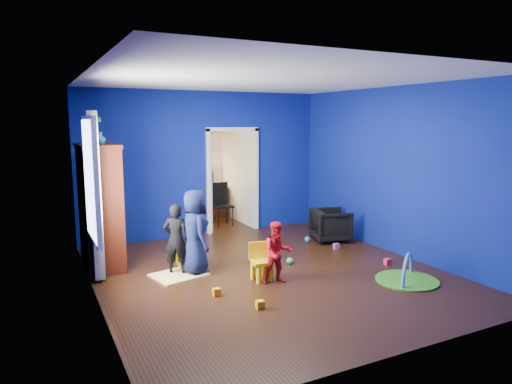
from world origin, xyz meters
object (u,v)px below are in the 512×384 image
tv_armoire (100,206)px  crt_tv (103,203)px  kid_chair (262,264)px  armchair (331,225)px  play_mat (407,280)px  vase (99,138)px  study_desk (207,202)px  hopper_ball (187,257)px  child_navy (195,232)px  toddler_red (278,253)px  folding_chair (223,205)px  child_black (176,239)px

tv_armoire → crt_tv: tv_armoire is taller
crt_tv → kid_chair: size_ratio=1.40×
armchair → play_mat: size_ratio=0.76×
vase → tv_armoire: size_ratio=0.10×
vase → study_desk: (2.82, 3.05, -1.68)m
play_mat → hopper_ball: bearing=143.8°
child_navy → toddler_red: size_ratio=1.44×
kid_chair → study_desk: (0.84, 4.48, 0.12)m
toddler_red → folding_chair: 3.78m
folding_chair → play_mat: bearing=-77.0°
child_black → child_navy: bearing=-166.5°
armchair → vase: size_ratio=3.64×
kid_chair → child_black: bearing=151.6°
tv_armoire → toddler_red: bearing=-42.0°
toddler_red → vase: size_ratio=4.77×
hopper_ball → study_desk: 3.87m
child_black → tv_armoire: bearing=-13.1°
child_black → armchair: bearing=-139.7°
armchair → kid_chair: size_ratio=1.37×
armchair → crt_tv: 4.23m
toddler_red → tv_armoire: size_ratio=0.46×
child_black → crt_tv: size_ratio=1.55×
child_navy → kid_chair: bearing=-134.2°
tv_armoire → hopper_ball: tv_armoire is taller
child_black → toddler_red: size_ratio=1.21×
crt_tv → hopper_ball: 1.58m
study_desk → kid_chair: bearing=-100.6°
child_black → study_desk: 4.11m
toddler_red → kid_chair: (-0.15, 0.20, -0.20)m
armchair → vase: vase is taller
armchair → child_navy: size_ratio=0.53×
crt_tv → play_mat: (3.82, -2.71, -1.01)m
kid_chair → play_mat: size_ratio=0.56×
hopper_ball → child_black: bearing=-143.2°
child_black → hopper_ball: (0.22, 0.17, -0.34)m
crt_tv → kid_chair: 2.71m
toddler_red → hopper_ball: size_ratio=2.26×
folding_chair → kid_chair: bearing=-103.4°
hopper_ball → play_mat: bearing=-36.2°
armchair → play_mat: (-0.34, -2.36, -0.30)m
study_desk → folding_chair: (0.00, -0.96, 0.09)m
toddler_red → play_mat: (1.72, -0.79, -0.44)m
armchair → folding_chair: folding_chair is taller
tv_armoire → kid_chair: size_ratio=3.92×
child_black → toddler_red: bearing=169.9°
study_desk → vase: bearing=-132.7°
vase → hopper_ball: size_ratio=0.47×
child_navy → study_desk: 4.08m
crt_tv → study_desk: bearing=44.7°
vase → kid_chair: 3.03m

